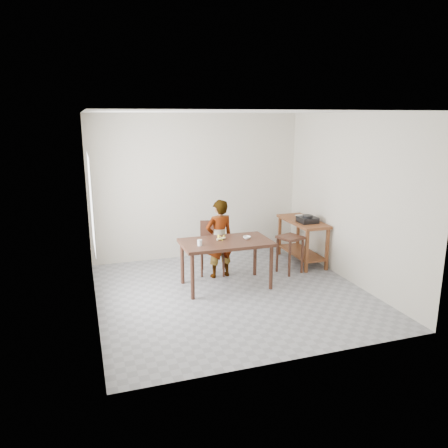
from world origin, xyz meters
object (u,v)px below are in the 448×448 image
object	(u,v)px
dining_chair	(213,248)
child	(219,239)
dining_table	(226,264)
prep_counter	(302,241)
stool	(290,254)

from	to	relation	value
dining_chair	child	bearing A→B (deg)	-55.94
dining_table	prep_counter	world-z (taller)	prep_counter
child	stool	bearing A→B (deg)	163.04
dining_table	dining_chair	bearing A→B (deg)	92.23
prep_counter	dining_chair	xyz separation A→B (m)	(-1.74, -0.06, 0.04)
child	dining_chair	xyz separation A→B (m)	(-0.06, 0.19, -0.22)
dining_chair	dining_table	bearing A→B (deg)	-70.84
prep_counter	child	bearing A→B (deg)	-171.59
child	stool	size ratio (longest dim) A/B	2.04
stool	dining_chair	bearing A→B (deg)	163.47
dining_table	prep_counter	distance (m)	1.86
dining_chair	stool	distance (m)	1.34
child	prep_counter	bearing A→B (deg)	-179.76
dining_table	child	bearing A→B (deg)	85.73
stool	child	bearing A→B (deg)	171.21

